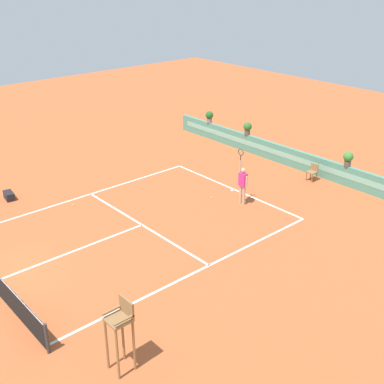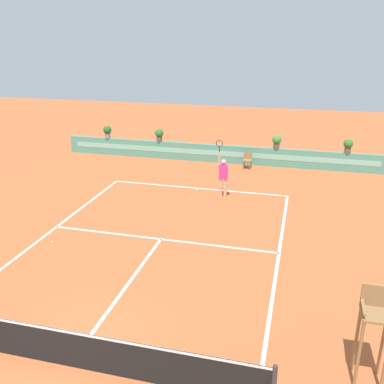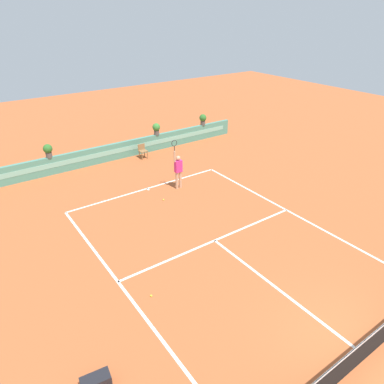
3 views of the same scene
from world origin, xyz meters
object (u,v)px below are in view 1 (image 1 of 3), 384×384
(tennis_ball_mid_court, at_px, (74,205))
(potted_plant_right, at_px, (348,158))
(potted_plant_far_left, at_px, (209,116))
(potted_plant_left, at_px, (248,128))
(tennis_player, at_px, (243,182))
(gear_bag, at_px, (9,196))
(tennis_ball_near_baseline, at_px, (212,198))
(umpire_chair, at_px, (121,327))
(ball_kid_chair, at_px, (313,171))

(tennis_ball_mid_court, distance_m, potted_plant_right, 13.17)
(tennis_ball_mid_court, relative_size, potted_plant_far_left, 0.09)
(tennis_ball_mid_court, bearing_deg, potted_plant_left, 89.23)
(tennis_player, height_order, tennis_ball_mid_court, tennis_player)
(gear_bag, relative_size, potted_plant_left, 0.97)
(tennis_ball_mid_court, bearing_deg, potted_plant_right, 58.96)
(tennis_ball_near_baseline, relative_size, tennis_ball_mid_court, 1.00)
(umpire_chair, height_order, potted_plant_far_left, umpire_chair)
(umpire_chair, relative_size, potted_plant_right, 2.96)
(umpire_chair, height_order, tennis_ball_mid_court, umpire_chair)
(potted_plant_right, bearing_deg, tennis_ball_mid_court, -121.04)
(tennis_ball_mid_court, bearing_deg, umpire_chair, -21.75)
(tennis_player, height_order, tennis_ball_near_baseline, tennis_player)
(umpire_chair, distance_m, potted_plant_left, 17.93)
(ball_kid_chair, height_order, gear_bag, ball_kid_chair)
(gear_bag, distance_m, tennis_player, 10.78)
(tennis_player, xyz_separation_m, tennis_ball_mid_court, (-4.87, -5.86, -1.02))
(tennis_ball_near_baseline, height_order, potted_plant_left, potted_plant_left)
(ball_kid_chair, height_order, tennis_ball_mid_court, ball_kid_chair)
(gear_bag, height_order, tennis_player, tennis_player)
(tennis_ball_near_baseline, distance_m, potted_plant_far_left, 9.07)
(gear_bag, relative_size, tennis_ball_near_baseline, 10.29)
(ball_kid_chair, bearing_deg, gear_bag, -122.49)
(potted_plant_right, bearing_deg, potted_plant_left, 180.00)
(potted_plant_far_left, height_order, potted_plant_left, same)
(tennis_ball_near_baseline, bearing_deg, potted_plant_far_left, 137.71)
(tennis_ball_near_baseline, relative_size, potted_plant_right, 0.09)
(umpire_chair, relative_size, potted_plant_far_left, 2.96)
(tennis_ball_near_baseline, xyz_separation_m, potted_plant_left, (-3.43, 6.03, 1.38))
(gear_bag, bearing_deg, tennis_ball_near_baseline, 49.10)
(gear_bag, distance_m, potted_plant_left, 13.46)
(tennis_ball_near_baseline, relative_size, potted_plant_far_left, 0.09)
(umpire_chair, distance_m, ball_kid_chair, 15.09)
(tennis_player, bearing_deg, potted_plant_left, 131.34)
(gear_bag, xyz_separation_m, potted_plant_left, (2.71, 13.12, 1.23))
(ball_kid_chair, xyz_separation_m, tennis_player, (-0.46, -4.63, 0.57))
(gear_bag, relative_size, tennis_ball_mid_court, 10.29)
(tennis_ball_mid_court, distance_m, potted_plant_far_left, 11.71)
(ball_kid_chair, relative_size, gear_bag, 1.21)
(potted_plant_left, bearing_deg, umpire_chair, -57.51)
(gear_bag, distance_m, tennis_ball_mid_court, 3.19)
(umpire_chair, xyz_separation_m, tennis_ball_mid_court, (-9.79, 3.90, -1.31))
(gear_bag, xyz_separation_m, potted_plant_far_left, (-0.49, 13.12, 1.23))
(umpire_chair, bearing_deg, gear_bag, 170.79)
(potted_plant_right, bearing_deg, tennis_ball_near_baseline, -117.75)
(potted_plant_far_left, xyz_separation_m, potted_plant_left, (3.20, 0.00, 0.00))
(tennis_ball_mid_court, height_order, potted_plant_far_left, potted_plant_far_left)
(potted_plant_right, distance_m, potted_plant_left, 6.60)
(tennis_player, xyz_separation_m, tennis_ball_near_baseline, (-1.29, -0.67, -1.02))
(gear_bag, xyz_separation_m, tennis_ball_mid_court, (2.56, 1.90, -0.15))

